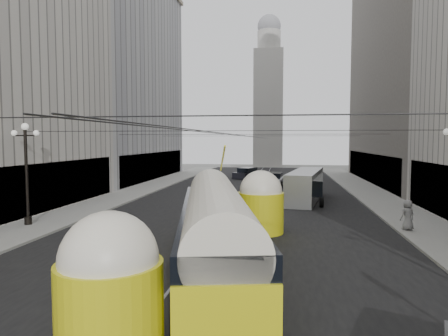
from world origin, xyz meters
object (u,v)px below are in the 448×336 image
(pedestrian_sidewalk_right, at_px, (408,215))
(streetcar, at_px, (215,227))
(city_bus, at_px, (306,184))
(pedestrian_crossing_a, at_px, (69,313))

(pedestrian_sidewalk_right, bearing_deg, streetcar, 17.06)
(city_bus, xyz_separation_m, pedestrian_sidewalk_right, (5.32, -11.93, -0.43))
(pedestrian_crossing_a, xyz_separation_m, pedestrian_sidewalk_right, (12.96, 14.91, 0.24))
(city_bus, distance_m, pedestrian_crossing_a, 27.92)
(city_bus, relative_size, pedestrian_crossing_a, 6.74)
(streetcar, height_order, city_bus, streetcar)
(streetcar, relative_size, pedestrian_crossing_a, 10.34)
(streetcar, distance_m, pedestrian_crossing_a, 7.27)
(streetcar, xyz_separation_m, pedestrian_sidewalk_right, (10.10, 8.31, -0.78))
(streetcar, height_order, pedestrian_crossing_a, streetcar)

